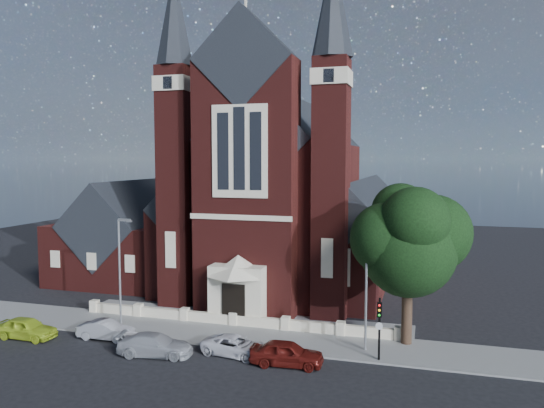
% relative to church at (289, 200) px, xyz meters
% --- Properties ---
extents(ground, '(120.00, 120.00, 0.00)m').
position_rel_church_xyz_m(ground, '(0.00, -7.94, -8.19)').
color(ground, black).
rests_on(ground, ground).
extents(pavement_strip, '(60.00, 5.00, 0.12)m').
position_rel_church_xyz_m(pavement_strip, '(0.00, -18.44, -8.19)').
color(pavement_strip, gray).
rests_on(pavement_strip, ground).
extents(forecourt_paving, '(26.00, 3.00, 0.14)m').
position_rel_church_xyz_m(forecourt_paving, '(0.00, -14.44, -8.19)').
color(forecourt_paving, gray).
rests_on(forecourt_paving, ground).
extents(forecourt_wall, '(24.00, 0.40, 0.90)m').
position_rel_church_xyz_m(forecourt_wall, '(0.00, -16.44, -8.19)').
color(forecourt_wall, beige).
rests_on(forecourt_wall, ground).
extents(church, '(20.01, 34.90, 29.20)m').
position_rel_church_xyz_m(church, '(0.00, 0.00, 0.00)').
color(church, '#4A1713').
rests_on(church, ground).
extents(parish_hall, '(12.00, 12.20, 10.24)m').
position_rel_church_xyz_m(parish_hall, '(-16.00, -4.94, -4.17)').
color(parish_hall, '#4A1713').
rests_on(parish_hall, ground).
extents(street_tree, '(6.40, 6.60, 10.70)m').
position_rel_church_xyz_m(street_tree, '(12.60, -17.23, -1.23)').
color(street_tree, black).
rests_on(street_tree, ground).
extents(street_lamp_left, '(1.16, 0.22, 8.09)m').
position_rel_church_xyz_m(street_lamp_left, '(-7.91, -18.94, -3.59)').
color(street_lamp_left, gray).
rests_on(street_lamp_left, ground).
extents(street_lamp_right, '(1.16, 0.22, 8.09)m').
position_rel_church_xyz_m(street_lamp_right, '(10.09, -18.94, -3.59)').
color(street_lamp_right, gray).
rests_on(street_lamp_right, ground).
extents(traffic_signal, '(0.28, 0.42, 4.00)m').
position_rel_church_xyz_m(traffic_signal, '(11.00, -20.52, -5.60)').
color(traffic_signal, black).
rests_on(traffic_signal, ground).
extents(car_lime_van, '(4.36, 1.76, 1.49)m').
position_rel_church_xyz_m(car_lime_van, '(-12.85, -23.08, -7.44)').
color(car_lime_van, '#B3CF29').
rests_on(car_lime_van, ground).
extents(car_silver_a, '(3.99, 1.50, 1.30)m').
position_rel_church_xyz_m(car_silver_a, '(-7.45, -21.64, -7.54)').
color(car_silver_a, gray).
rests_on(car_silver_a, ground).
extents(car_silver_b, '(5.04, 2.62, 1.40)m').
position_rel_church_xyz_m(car_silver_b, '(-2.68, -23.43, -7.49)').
color(car_silver_b, '#A4A7AC').
rests_on(car_silver_b, ground).
extents(car_white_suv, '(4.68, 2.71, 1.23)m').
position_rel_church_xyz_m(car_white_suv, '(2.19, -21.95, -7.57)').
color(car_white_suv, white).
rests_on(car_white_suv, ground).
extents(car_dark_red, '(4.57, 2.10, 1.52)m').
position_rel_church_xyz_m(car_dark_red, '(5.72, -22.63, -7.43)').
color(car_dark_red, '#57130E').
rests_on(car_dark_red, ground).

